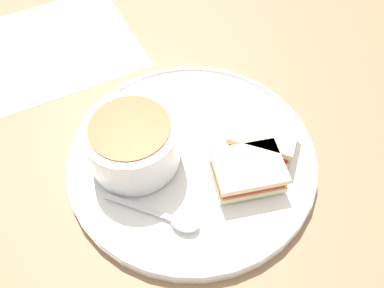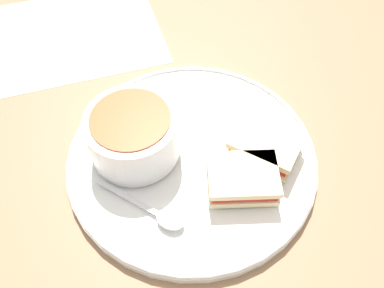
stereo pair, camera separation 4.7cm
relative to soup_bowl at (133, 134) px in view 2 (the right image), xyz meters
The scene contains 7 objects.
ground_plane 0.09m from the soup_bowl, 122.13° to the right, with size 2.40×2.40×0.00m, color #8E6B4C.
plate 0.08m from the soup_bowl, 122.13° to the right, with size 0.32×0.32×0.02m.
soup_bowl is the anchor object (origin of this frame).
spoon 0.11m from the soup_bowl, behind, with size 0.11×0.08×0.01m.
sandwich_half_near 0.14m from the soup_bowl, 140.60° to the right, with size 0.09×0.10×0.03m.
sandwich_half_far 0.17m from the soup_bowl, 120.40° to the right, with size 0.10×0.10×0.03m.
menu_sheet 0.29m from the soup_bowl, ahead, with size 0.29×0.32×0.00m.
Camera 2 is at (-0.24, 0.13, 0.42)m, focal length 35.00 mm.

